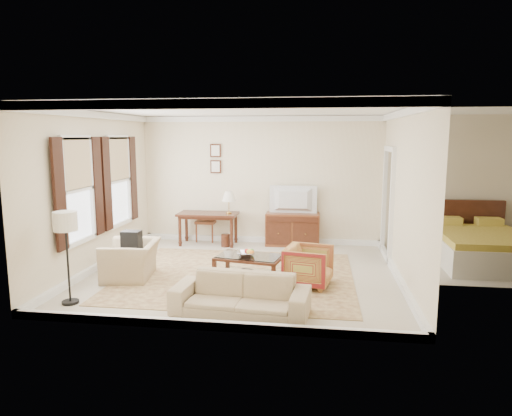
% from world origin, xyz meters
% --- Properties ---
extents(room_shell, '(5.51, 5.01, 2.91)m').
position_xyz_m(room_shell, '(0.00, 0.00, 2.47)').
color(room_shell, beige).
rests_on(room_shell, ground).
extents(annex_bedroom, '(3.00, 2.70, 2.90)m').
position_xyz_m(annex_bedroom, '(4.49, 1.15, 0.34)').
color(annex_bedroom, beige).
rests_on(annex_bedroom, ground).
extents(window_front, '(0.12, 1.56, 1.80)m').
position_xyz_m(window_front, '(-2.70, -0.70, 1.55)').
color(window_front, '#CCB284').
rests_on(window_front, room_shell).
extents(window_rear, '(0.12, 1.56, 1.80)m').
position_xyz_m(window_rear, '(-2.70, 0.90, 1.55)').
color(window_rear, '#CCB284').
rests_on(window_rear, room_shell).
extents(doorway, '(0.10, 1.12, 2.25)m').
position_xyz_m(doorway, '(2.71, 1.50, 1.08)').
color(doorway, white).
rests_on(doorway, room_shell).
extents(rug, '(4.07, 3.49, 0.01)m').
position_xyz_m(rug, '(-0.07, -0.19, 0.01)').
color(rug, brown).
rests_on(rug, room_shell).
extents(writing_desk, '(1.34, 0.67, 0.73)m').
position_xyz_m(writing_desk, '(-1.15, 2.07, 0.62)').
color(writing_desk, '#452013').
rests_on(writing_desk, room_shell).
extents(desk_chair, '(0.46, 0.46, 1.05)m').
position_xyz_m(desk_chair, '(-1.28, 2.42, 0.53)').
color(desk_chair, brown).
rests_on(desk_chair, room_shell).
extents(desk_lamp, '(0.32, 0.32, 0.50)m').
position_xyz_m(desk_lamp, '(-0.66, 2.07, 0.98)').
color(desk_lamp, silver).
rests_on(desk_lamp, writing_desk).
extents(framed_prints, '(0.25, 0.04, 0.68)m').
position_xyz_m(framed_prints, '(-1.05, 2.47, 1.94)').
color(framed_prints, '#452013').
rests_on(framed_prints, room_shell).
extents(sideboard, '(1.20, 0.46, 0.74)m').
position_xyz_m(sideboard, '(0.76, 2.24, 0.37)').
color(sideboard, brown).
rests_on(sideboard, room_shell).
extents(tv, '(1.01, 0.58, 0.13)m').
position_xyz_m(tv, '(0.76, 2.22, 1.24)').
color(tv, black).
rests_on(tv, sideboard).
extents(coffee_table, '(1.19, 0.83, 0.46)m').
position_xyz_m(coffee_table, '(0.19, -0.47, 0.35)').
color(coffee_table, '#452013').
rests_on(coffee_table, room_shell).
extents(fruit_bowl, '(0.42, 0.42, 0.10)m').
position_xyz_m(fruit_bowl, '(0.14, -0.54, 0.52)').
color(fruit_bowl, silver).
rests_on(fruit_bowl, coffee_table).
extents(book_a, '(0.28, 0.12, 0.38)m').
position_xyz_m(book_a, '(0.00, -0.44, 0.18)').
color(book_a, brown).
rests_on(book_a, coffee_table).
extents(book_b, '(0.25, 0.18, 0.38)m').
position_xyz_m(book_b, '(0.32, -0.53, 0.18)').
color(book_b, brown).
rests_on(book_b, coffee_table).
extents(striped_armchair, '(0.80, 0.84, 0.74)m').
position_xyz_m(striped_armchair, '(1.19, -0.54, 0.37)').
color(striped_armchair, maroon).
rests_on(striped_armchair, room_shell).
extents(club_armchair, '(0.77, 1.07, 0.87)m').
position_xyz_m(club_armchair, '(-1.87, -0.55, 0.43)').
color(club_armchair, tan).
rests_on(club_armchair, room_shell).
extents(backpack, '(0.28, 0.36, 0.40)m').
position_xyz_m(backpack, '(-1.88, -0.48, 0.68)').
color(backpack, black).
rests_on(backpack, club_armchair).
extents(sofa, '(1.92, 0.71, 0.74)m').
position_xyz_m(sofa, '(0.29, -1.90, 0.37)').
color(sofa, tan).
rests_on(sofa, room_shell).
extents(floor_lamp, '(0.34, 0.34, 1.38)m').
position_xyz_m(floor_lamp, '(-2.28, -1.84, 1.14)').
color(floor_lamp, black).
rests_on(floor_lamp, room_shell).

